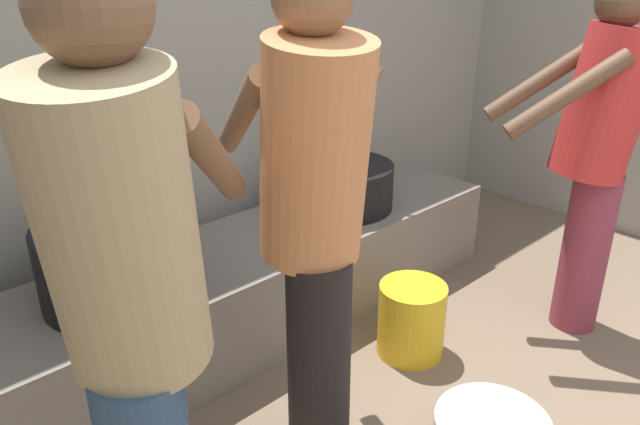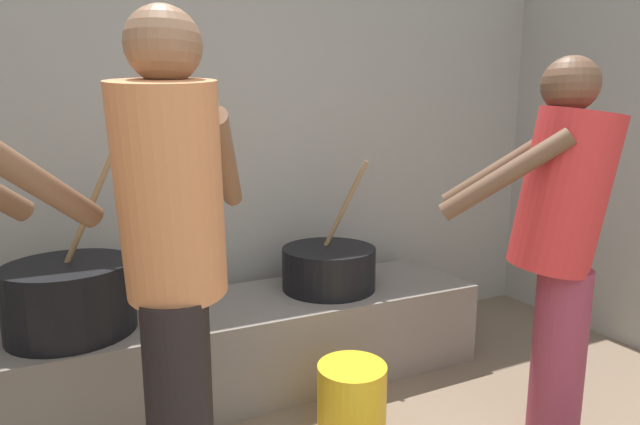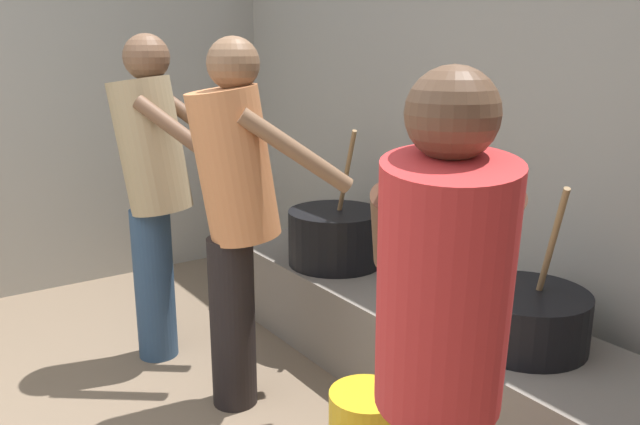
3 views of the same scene
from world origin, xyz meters
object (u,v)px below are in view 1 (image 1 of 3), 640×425
cook_in_red_shirt (598,143)px  cooking_pot_secondary (343,185)px  cook_in_tan_shirt (131,305)px  cooking_pot_main (111,262)px  bucket_yellow_plastic (411,319)px  cook_in_orange_shirt (314,210)px

cook_in_red_shirt → cooking_pot_secondary: bearing=116.9°
cook_in_red_shirt → cook_in_tan_shirt: bearing=178.1°
cook_in_tan_shirt → cook_in_red_shirt: bearing=-1.9°
cooking_pot_main → cook_in_red_shirt: 1.97m
cook_in_tan_shirt → bucket_yellow_plastic: (1.33, 0.29, -0.77)m
cook_in_orange_shirt → cook_in_red_shirt: cook_in_orange_shirt is taller
cook_in_orange_shirt → bucket_yellow_plastic: bearing=12.8°
cook_in_orange_shirt → cook_in_red_shirt: (1.40, -0.20, -0.05)m
cooking_pot_main → cook_in_red_shirt: cook_in_red_shirt is taller
cook_in_tan_shirt → bucket_yellow_plastic: cook_in_tan_shirt is taller
bucket_yellow_plastic → cook_in_tan_shirt: bearing=-167.8°
cooking_pot_main → cook_in_orange_shirt: cook_in_orange_shirt is taller
cooking_pot_main → cook_in_orange_shirt: bearing=-67.4°
cooking_pot_main → cook_in_orange_shirt: size_ratio=0.46×
cook_in_tan_shirt → bucket_yellow_plastic: size_ratio=5.06×
cooking_pot_secondary → bucket_yellow_plastic: bearing=-108.2°
cook_in_tan_shirt → bucket_yellow_plastic: 1.56m
cook_in_orange_shirt → cook_in_red_shirt: size_ratio=1.05×
cooking_pot_secondary → cook_in_tan_shirt: bearing=-149.4°
cooking_pot_main → cooking_pot_secondary: size_ratio=1.11×
cook_in_orange_shirt → bucket_yellow_plastic: size_ratio=4.99×
cooking_pot_main → bucket_yellow_plastic: size_ratio=2.32×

